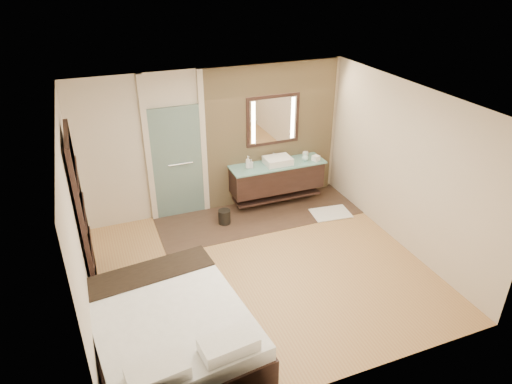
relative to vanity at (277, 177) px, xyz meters
name	(u,v)px	position (x,y,z in m)	size (l,w,h in m)	color
floor	(261,271)	(-1.10, -1.92, -0.58)	(5.00, 5.00, 0.00)	#B07A4A
tile_strip	(259,215)	(-0.50, -0.32, -0.57)	(3.80, 1.30, 0.01)	#3E2B22
stone_wall	(272,134)	(0.00, 0.29, 0.77)	(2.60, 0.08, 2.70)	tan
vanity	(277,177)	(0.00, 0.00, 0.00)	(1.85, 0.55, 0.88)	black
mirror_unit	(273,120)	(0.00, 0.24, 1.07)	(1.06, 0.04, 0.96)	black
frosted_door	(177,158)	(-1.85, 0.28, 0.56)	(1.10, 0.12, 2.70)	#9FC9BF
shoji_partition	(83,214)	(-3.53, -1.32, 0.63)	(0.06, 1.20, 2.40)	black
bed	(170,333)	(-2.75, -3.08, -0.23)	(1.99, 2.38, 0.84)	black
bath_mat	(331,213)	(0.79, -0.77, -0.56)	(0.72, 0.50, 0.02)	white
waste_bin	(224,217)	(-1.20, -0.37, -0.44)	(0.22, 0.22, 0.28)	black
tissue_box	(316,158)	(0.75, -0.15, 0.33)	(0.12, 0.12, 0.10)	white
soap_bottle_a	(248,162)	(-0.59, 0.01, 0.40)	(0.09, 0.09, 0.24)	silver
soap_bottle_b	(251,164)	(-0.53, -0.01, 0.37)	(0.07, 0.08, 0.17)	#B2B2B2
soap_bottle_c	(305,157)	(0.56, -0.07, 0.37)	(0.13, 0.13, 0.16)	#B9E9E6
cup	(305,154)	(0.66, 0.12, 0.33)	(0.12, 0.12, 0.09)	white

